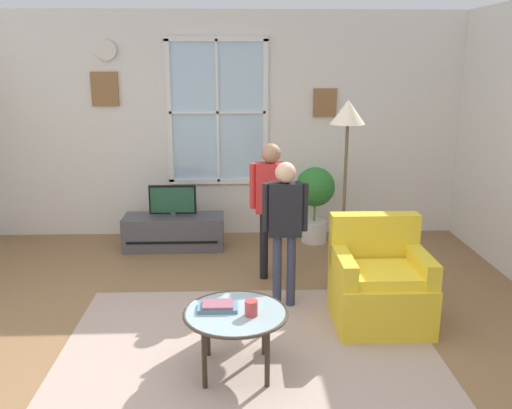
{
  "coord_description": "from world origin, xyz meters",
  "views": [
    {
      "loc": [
        0.14,
        -3.5,
        2.12
      ],
      "look_at": [
        0.28,
        0.63,
        1.04
      ],
      "focal_mm": 37.96,
      "sensor_mm": 36.0,
      "label": 1
    }
  ],
  "objects_px": {
    "coffee_table": "(236,316)",
    "potted_plant_by_window": "(315,195)",
    "armchair": "(379,285)",
    "person_red_shirt": "(271,196)",
    "book_stack": "(218,306)",
    "tv_stand": "(174,232)",
    "television": "(173,200)",
    "cup": "(251,308)",
    "person_black_shirt": "(285,218)",
    "floor_lamp": "(347,132)",
    "remote_near_books": "(222,304)"
  },
  "relations": [
    {
      "from": "remote_near_books",
      "to": "person_red_shirt",
      "type": "xyz_separation_m",
      "value": [
        0.44,
        1.59,
        0.4
      ]
    },
    {
      "from": "armchair",
      "to": "person_red_shirt",
      "type": "xyz_separation_m",
      "value": [
        -0.85,
        0.96,
        0.54
      ]
    },
    {
      "from": "cup",
      "to": "person_red_shirt",
      "type": "distance_m",
      "value": 1.8
    },
    {
      "from": "book_stack",
      "to": "remote_near_books",
      "type": "height_order",
      "value": "book_stack"
    },
    {
      "from": "television",
      "to": "person_red_shirt",
      "type": "relative_size",
      "value": 0.39
    },
    {
      "from": "person_black_shirt",
      "to": "coffee_table",
      "type": "bearing_deg",
      "value": -112.02
    },
    {
      "from": "television",
      "to": "cup",
      "type": "height_order",
      "value": "television"
    },
    {
      "from": "armchair",
      "to": "person_red_shirt",
      "type": "bearing_deg",
      "value": 131.67
    },
    {
      "from": "remote_near_books",
      "to": "person_black_shirt",
      "type": "bearing_deg",
      "value": 61.21
    },
    {
      "from": "television",
      "to": "tv_stand",
      "type": "bearing_deg",
      "value": 90.0
    },
    {
      "from": "person_black_shirt",
      "to": "floor_lamp",
      "type": "distance_m",
      "value": 1.01
    },
    {
      "from": "person_red_shirt",
      "to": "remote_near_books",
      "type": "bearing_deg",
      "value": -105.44
    },
    {
      "from": "book_stack",
      "to": "television",
      "type": "bearing_deg",
      "value": 103.16
    },
    {
      "from": "tv_stand",
      "to": "coffee_table",
      "type": "relative_size",
      "value": 1.57
    },
    {
      "from": "person_red_shirt",
      "to": "potted_plant_by_window",
      "type": "bearing_deg",
      "value": 62.21
    },
    {
      "from": "coffee_table",
      "to": "person_red_shirt",
      "type": "height_order",
      "value": "person_red_shirt"
    },
    {
      "from": "armchair",
      "to": "potted_plant_by_window",
      "type": "height_order",
      "value": "potted_plant_by_window"
    },
    {
      "from": "armchair",
      "to": "person_red_shirt",
      "type": "relative_size",
      "value": 0.63
    },
    {
      "from": "coffee_table",
      "to": "potted_plant_by_window",
      "type": "relative_size",
      "value": 0.8
    },
    {
      "from": "television",
      "to": "person_red_shirt",
      "type": "bearing_deg",
      "value": -41.81
    },
    {
      "from": "armchair",
      "to": "potted_plant_by_window",
      "type": "relative_size",
      "value": 0.94
    },
    {
      "from": "coffee_table",
      "to": "television",
      "type": "bearing_deg",
      "value": 105.44
    },
    {
      "from": "cup",
      "to": "television",
      "type": "bearing_deg",
      "value": 107.23
    },
    {
      "from": "armchair",
      "to": "tv_stand",
      "type": "bearing_deg",
      "value": 135.08
    },
    {
      "from": "tv_stand",
      "to": "person_red_shirt",
      "type": "height_order",
      "value": "person_red_shirt"
    },
    {
      "from": "coffee_table",
      "to": "potted_plant_by_window",
      "type": "bearing_deg",
      "value": 71.58
    },
    {
      "from": "book_stack",
      "to": "coffee_table",
      "type": "bearing_deg",
      "value": -21.89
    },
    {
      "from": "tv_stand",
      "to": "person_red_shirt",
      "type": "bearing_deg",
      "value": -41.89
    },
    {
      "from": "remote_near_books",
      "to": "floor_lamp",
      "type": "height_order",
      "value": "floor_lamp"
    },
    {
      "from": "armchair",
      "to": "book_stack",
      "type": "height_order",
      "value": "armchair"
    },
    {
      "from": "remote_near_books",
      "to": "book_stack",
      "type": "bearing_deg",
      "value": -117.7
    },
    {
      "from": "book_stack",
      "to": "person_red_shirt",
      "type": "xyz_separation_m",
      "value": [
        0.47,
        1.64,
        0.39
      ]
    },
    {
      "from": "potted_plant_by_window",
      "to": "person_red_shirt",
      "type": "bearing_deg",
      "value": -117.79
    },
    {
      "from": "armchair",
      "to": "coffee_table",
      "type": "bearing_deg",
      "value": -148.55
    },
    {
      "from": "television",
      "to": "coffee_table",
      "type": "relative_size",
      "value": 0.74
    },
    {
      "from": "floor_lamp",
      "to": "tv_stand",
      "type": "bearing_deg",
      "value": 146.46
    },
    {
      "from": "armchair",
      "to": "person_red_shirt",
      "type": "height_order",
      "value": "person_red_shirt"
    },
    {
      "from": "remote_near_books",
      "to": "person_red_shirt",
      "type": "distance_m",
      "value": 1.7
    },
    {
      "from": "cup",
      "to": "potted_plant_by_window",
      "type": "height_order",
      "value": "potted_plant_by_window"
    },
    {
      "from": "television",
      "to": "person_red_shirt",
      "type": "xyz_separation_m",
      "value": [
        1.08,
        -0.96,
        0.28
      ]
    },
    {
      "from": "tv_stand",
      "to": "book_stack",
      "type": "relative_size",
      "value": 4.16
    },
    {
      "from": "person_red_shirt",
      "to": "floor_lamp",
      "type": "bearing_deg",
      "value": -16.38
    },
    {
      "from": "coffee_table",
      "to": "remote_near_books",
      "type": "distance_m",
      "value": 0.15
    },
    {
      "from": "television",
      "to": "person_red_shirt",
      "type": "distance_m",
      "value": 1.47
    },
    {
      "from": "television",
      "to": "armchair",
      "type": "relative_size",
      "value": 0.62
    },
    {
      "from": "book_stack",
      "to": "person_black_shirt",
      "type": "xyz_separation_m",
      "value": [
        0.55,
        1.01,
        0.35
      ]
    },
    {
      "from": "armchair",
      "to": "cup",
      "type": "relative_size",
      "value": 8.09
    },
    {
      "from": "remote_near_books",
      "to": "person_black_shirt",
      "type": "xyz_separation_m",
      "value": [
        0.52,
        0.95,
        0.36
      ]
    },
    {
      "from": "cup",
      "to": "person_black_shirt",
      "type": "bearing_deg",
      "value": 73.89
    },
    {
      "from": "television",
      "to": "floor_lamp",
      "type": "relative_size",
      "value": 0.3
    }
  ]
}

